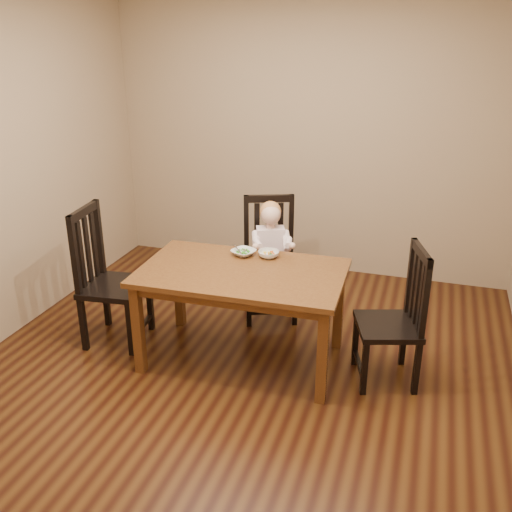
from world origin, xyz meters
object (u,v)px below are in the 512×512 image
(chair_child, at_px, (270,260))
(bowl_peas, at_px, (244,253))
(dining_table, at_px, (242,281))
(bowl_veg, at_px, (269,254))
(toddler, at_px, (270,248))
(chair_right, at_px, (396,319))
(chair_left, at_px, (108,279))

(chair_child, bearing_deg, bowl_peas, 61.62)
(dining_table, distance_m, bowl_veg, 0.34)
(toddler, relative_size, bowl_veg, 3.34)
(chair_right, relative_size, toddler, 1.90)
(chair_child, bearing_deg, toddler, 90.00)
(bowl_veg, bearing_deg, dining_table, -110.95)
(chair_left, xyz_separation_m, toddler, (1.11, 0.78, 0.10))
(chair_child, bearing_deg, dining_table, 69.99)
(chair_child, bearing_deg, bowl_veg, 83.64)
(chair_left, relative_size, bowl_veg, 6.95)
(chair_left, relative_size, chair_right, 1.10)
(chair_left, height_order, bowl_veg, chair_left)
(bowl_veg, bearing_deg, chair_left, -164.88)
(dining_table, distance_m, chair_left, 1.12)
(toddler, bearing_deg, chair_child, -90.00)
(chair_child, relative_size, chair_left, 0.94)
(chair_child, relative_size, toddler, 1.96)
(chair_right, bearing_deg, chair_child, 39.63)
(dining_table, height_order, chair_child, chair_child)
(chair_child, distance_m, bowl_veg, 0.58)
(chair_left, bearing_deg, chair_child, 120.89)
(toddler, xyz_separation_m, bowl_peas, (-0.08, -0.46, 0.12))
(chair_child, xyz_separation_m, toddler, (0.02, -0.05, 0.14))
(chair_right, xyz_separation_m, bowl_veg, (-0.99, 0.23, 0.28))
(chair_right, bearing_deg, bowl_veg, 59.42)
(chair_right, height_order, bowl_peas, chair_right)
(chair_child, height_order, chair_left, chair_left)
(toddler, xyz_separation_m, bowl_veg, (0.11, -0.45, 0.13))
(toddler, bearing_deg, bowl_peas, 58.56)
(chair_right, relative_size, bowl_veg, 6.34)
(dining_table, distance_m, chair_child, 0.81)
(chair_left, distance_m, bowl_peas, 1.10)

